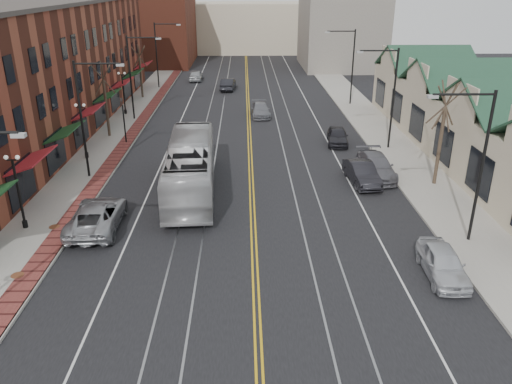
{
  "coord_description": "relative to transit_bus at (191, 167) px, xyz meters",
  "views": [
    {
      "loc": [
        -0.46,
        -17.31,
        12.93
      ],
      "look_at": [
        0.17,
        8.39,
        2.0
      ],
      "focal_mm": 35.0,
      "sensor_mm": 36.0,
      "label": 1
    }
  ],
  "objects": [
    {
      "name": "backdrop_left",
      "position": [
        -12.01,
        56.65,
        5.29
      ],
      "size": [
        14.0,
        18.0,
        14.0
      ],
      "primitive_type": "cube",
      "color": "brown",
      "rests_on": "ground"
    },
    {
      "name": "lamppost_l_3",
      "position": [
        -8.81,
        20.65,
        0.49
      ],
      "size": [
        0.84,
        0.28,
        4.27
      ],
      "color": "black",
      "rests_on": "sidewalk_left"
    },
    {
      "name": "streetlight_l_2",
      "position": [
        -7.06,
        18.65,
        3.31
      ],
      "size": [
        3.33,
        0.25,
        8.0
      ],
      "color": "black",
      "rests_on": "sidewalk_left"
    },
    {
      "name": "parked_car_d",
      "position": [
        11.49,
        10.16,
        -1.0
      ],
      "size": [
        2.16,
        4.35,
        1.43
      ],
      "primitive_type": "imported",
      "rotation": [
        0.0,
        0.0,
        -0.12
      ],
      "color": "#222228",
      "rests_on": "ground"
    },
    {
      "name": "building_right",
      "position": [
        21.99,
        6.65,
        0.59
      ],
      "size": [
        8.0,
        36.0,
        4.6
      ],
      "primitive_type": "cube",
      "color": "beige",
      "rests_on": "ground"
    },
    {
      "name": "distant_car_far",
      "position": [
        -3.13,
        39.79,
        -0.97
      ],
      "size": [
        1.78,
        4.38,
        1.49
      ],
      "primitive_type": "imported",
      "rotation": [
        0.0,
        0.0,
        3.14
      ],
      "color": "#A1A5A8",
      "rests_on": "ground"
    },
    {
      "name": "parked_car_a",
      "position": [
        12.79,
        -10.67,
        -1.0
      ],
      "size": [
        1.88,
        4.27,
        1.43
      ],
      "primitive_type": "imported",
      "rotation": [
        0.0,
        0.0,
        -0.04
      ],
      "color": "silver",
      "rests_on": "ground"
    },
    {
      "name": "transit_bus",
      "position": [
        0.0,
        0.0,
        0.0
      ],
      "size": [
        3.51,
        12.44,
        3.43
      ],
      "primitive_type": "imported",
      "rotation": [
        0.0,
        0.0,
        3.19
      ],
      "color": "#BCBCBE",
      "rests_on": "ground"
    },
    {
      "name": "streetlight_r_2",
      "position": [
        15.03,
        24.65,
        3.31
      ],
      "size": [
        3.33,
        0.25,
        8.0
      ],
      "color": "black",
      "rests_on": "sidewalk_right"
    },
    {
      "name": "traffic_signal",
      "position": [
        -6.61,
        10.65,
        0.63
      ],
      "size": [
        0.18,
        0.15,
        3.8
      ],
      "color": "black",
      "rests_on": "sidewalk_left"
    },
    {
      "name": "sidewalk_left",
      "position": [
        -8.01,
        6.65,
        -1.64
      ],
      "size": [
        4.0,
        120.0,
        0.15
      ],
      "primitive_type": "cube",
      "color": "gray",
      "rests_on": "ground"
    },
    {
      "name": "lamppost_l_1",
      "position": [
        -8.81,
        -5.35,
        0.49
      ],
      "size": [
        0.84,
        0.28,
        4.27
      ],
      "color": "black",
      "rests_on": "sidewalk_left"
    },
    {
      "name": "streetlight_r_0",
      "position": [
        15.03,
        -7.35,
        3.31
      ],
      "size": [
        3.33,
        0.25,
        8.0
      ],
      "color": "black",
      "rests_on": "sidewalk_right"
    },
    {
      "name": "backdrop_mid",
      "position": [
        3.99,
        71.65,
        2.79
      ],
      "size": [
        22.0,
        14.0,
        9.0
      ],
      "primitive_type": "cube",
      "color": "beige",
      "rests_on": "ground"
    },
    {
      "name": "tree_left_far",
      "position": [
        -8.51,
        28.65,
        1.56
      ],
      "size": [
        1.66,
        1.28,
        6.02
      ],
      "color": "#382B21",
      "rests_on": "sidewalk_left"
    },
    {
      "name": "parked_car_c",
      "position": [
        12.85,
        2.42,
        -0.94
      ],
      "size": [
        2.18,
        5.34,
        1.55
      ],
      "primitive_type": "imported",
      "rotation": [
        0.0,
        0.0,
        0.0
      ],
      "color": "slate",
      "rests_on": "ground"
    },
    {
      "name": "manhole_far",
      "position": [
        -7.21,
        -5.35,
        -1.56
      ],
      "size": [
        0.6,
        0.6,
        0.02
      ],
      "primitive_type": "cylinder",
      "color": "#592D19",
      "rests_on": "sidewalk_left"
    },
    {
      "name": "parked_car_b",
      "position": [
        11.58,
        1.12,
        -0.98
      ],
      "size": [
        1.97,
        4.6,
        1.47
      ],
      "primitive_type": "imported",
      "rotation": [
        0.0,
        0.0,
        0.09
      ],
      "color": "black",
      "rests_on": "ground"
    },
    {
      "name": "backdrop_right",
      "position": [
        18.99,
        51.65,
        3.79
      ],
      "size": [
        12.0,
        16.0,
        11.0
      ],
      "primitive_type": "cube",
      "color": "slate",
      "rests_on": "ground"
    },
    {
      "name": "tree_right_mid",
      "position": [
        16.49,
        0.65,
        2.04
      ],
      "size": [
        1.9,
        1.46,
        6.93
      ],
      "color": "#382B21",
      "rests_on": "sidewalk_right"
    },
    {
      "name": "manhole_mid",
      "position": [
        -7.21,
        -10.35,
        -1.56
      ],
      "size": [
        0.6,
        0.6,
        0.02
      ],
      "primitive_type": "cylinder",
      "color": "#592D19",
      "rests_on": "sidewalk_left"
    },
    {
      "name": "ground",
      "position": [
        3.99,
        -13.35,
        -1.71
      ],
      "size": [
        160.0,
        160.0,
        0.0
      ],
      "primitive_type": "plane",
      "color": "black",
      "rests_on": "ground"
    },
    {
      "name": "streetlight_r_1",
      "position": [
        15.03,
        8.65,
        3.31
      ],
      "size": [
        3.33,
        0.25,
        8.0
      ],
      "color": "black",
      "rests_on": "sidewalk_right"
    },
    {
      "name": "tree_left_near",
      "position": [
        -8.51,
        12.65,
        1.8
      ],
      "size": [
        1.78,
        1.37,
        6.48
      ],
      "color": "#382B21",
      "rests_on": "sidewalk_left"
    },
    {
      "name": "lamppost_l_2",
      "position": [
        -8.81,
        6.65,
        0.49
      ],
      "size": [
        0.84,
        0.28,
        4.27
      ],
      "color": "black",
      "rests_on": "sidewalk_left"
    },
    {
      "name": "parked_suv",
      "position": [
        -4.78,
        -5.27,
        -0.93
      ],
      "size": [
        2.79,
        5.75,
        1.58
      ],
      "primitive_type": "imported",
      "rotation": [
        0.0,
        0.0,
        3.17
      ],
      "color": "#9A9CA1",
      "rests_on": "ground"
    },
    {
      "name": "streetlight_l_1",
      "position": [
        -7.06,
        2.65,
        3.31
      ],
      "size": [
        3.33,
        0.25,
        8.0
      ],
      "color": "black",
      "rests_on": "sidewalk_left"
    },
    {
      "name": "distant_car_left",
      "position": [
        1.53,
        33.31,
        -0.97
      ],
      "size": [
        1.99,
        4.67,
        1.5
      ],
      "primitive_type": "imported",
      "rotation": [
        0.0,
        0.0,
        3.05
      ],
      "color": "black",
      "rests_on": "ground"
    },
    {
      "name": "streetlight_l_3",
      "position": [
        -7.06,
        34.65,
        3.31
      ],
      "size": [
        3.33,
        0.25,
        8.0
      ],
      "color": "black",
      "rests_on": "sidewalk_left"
    },
    {
      "name": "distant_car_right",
      "position": [
        5.22,
        19.79,
        -1.05
      ],
      "size": [
        2.03,
        4.62,
        1.32
      ],
      "primitive_type": "imported",
      "rotation": [
        0.0,
        0.0,
        0.04
      ],
      "color": "slate",
      "rests_on": "ground"
    },
    {
      "name": "sidewalk_right",
      "position": [
        15.99,
        6.65,
        -1.64
      ],
      "size": [
        4.0,
        120.0,
        0.15
      ],
      "primitive_type": "cube",
      "color": "gray",
      "rests_on": "ground"
    },
    {
      "name": "building_left",
      "position": [
        -15.01,
        13.65,
        3.79
      ],
      "size": [
        10.0,
        50.0,
        11.0
      ],
      "primitive_type": "cube",
      "color": "brown",
      "rests_on": "ground"
    }
  ]
}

